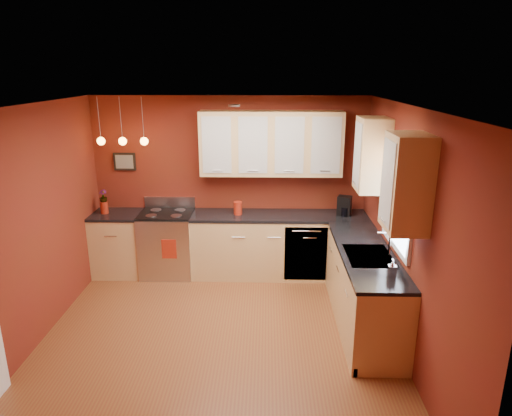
{
  "coord_description": "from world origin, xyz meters",
  "views": [
    {
      "loc": [
        0.54,
        -4.48,
        2.94
      ],
      "look_at": [
        0.41,
        1.0,
        1.28
      ],
      "focal_mm": 32.0,
      "sensor_mm": 36.0,
      "label": 1
    }
  ],
  "objects_px": {
    "soap_pump": "(392,268)",
    "red_canister": "(238,208)",
    "coffee_maker": "(344,206)",
    "sink": "(369,258)",
    "gas_range": "(168,243)"
  },
  "relations": [
    {
      "from": "sink",
      "to": "gas_range",
      "type": "bearing_deg",
      "value": 150.22
    },
    {
      "from": "sink",
      "to": "coffee_maker",
      "type": "bearing_deg",
      "value": 91.64
    },
    {
      "from": "red_canister",
      "to": "coffee_maker",
      "type": "xyz_separation_m",
      "value": [
        1.53,
        0.01,
        0.03
      ]
    },
    {
      "from": "sink",
      "to": "soap_pump",
      "type": "height_order",
      "value": "sink"
    },
    {
      "from": "coffee_maker",
      "to": "soap_pump",
      "type": "xyz_separation_m",
      "value": [
        0.15,
        -2.05,
        -0.03
      ]
    },
    {
      "from": "sink",
      "to": "coffee_maker",
      "type": "relative_size",
      "value": 2.54
    },
    {
      "from": "soap_pump",
      "to": "red_canister",
      "type": "bearing_deg",
      "value": 129.45
    },
    {
      "from": "red_canister",
      "to": "coffee_maker",
      "type": "relative_size",
      "value": 0.69
    },
    {
      "from": "red_canister",
      "to": "coffee_maker",
      "type": "distance_m",
      "value": 1.53
    },
    {
      "from": "gas_range",
      "to": "coffee_maker",
      "type": "bearing_deg",
      "value": 0.03
    },
    {
      "from": "gas_range",
      "to": "red_canister",
      "type": "height_order",
      "value": "red_canister"
    },
    {
      "from": "gas_range",
      "to": "coffee_maker",
      "type": "height_order",
      "value": "coffee_maker"
    },
    {
      "from": "gas_range",
      "to": "red_canister",
      "type": "xyz_separation_m",
      "value": [
        1.05,
        -0.01,
        0.55
      ]
    },
    {
      "from": "sink",
      "to": "soap_pump",
      "type": "relative_size",
      "value": 3.7
    },
    {
      "from": "gas_range",
      "to": "red_canister",
      "type": "bearing_deg",
      "value": -0.54
    }
  ]
}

